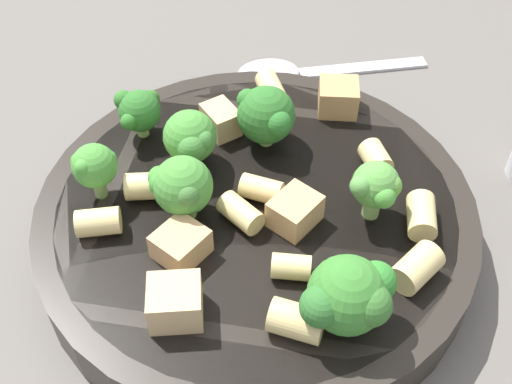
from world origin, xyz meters
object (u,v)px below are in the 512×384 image
(chicken_chunk_0, at_px, (181,244))
(chicken_chunk_1, at_px, (342,99))
(broccoli_floret_4, at_px, (94,166))
(broccoli_floret_6, at_px, (376,187))
(rigatoni_5, at_px, (257,187))
(rigatoni_6, at_px, (98,222))
(rigatoni_8, at_px, (247,216))
(broccoli_floret_0, at_px, (181,187))
(broccoli_floret_3, at_px, (266,115))
(rigatoni_2, at_px, (271,89))
(chicken_chunk_2, at_px, (297,209))
(pasta_bowl, at_px, (256,219))
(rigatoni_9, at_px, (296,321))
(broccoli_floret_5, at_px, (139,110))
(chicken_chunk_4, at_px, (175,302))
(chicken_chunk_3, at_px, (221,120))
(rigatoni_7, at_px, (414,272))
(spoon, at_px, (293,71))
(rigatoni_1, at_px, (291,267))
(rigatoni_4, at_px, (422,216))
(broccoli_floret_2, at_px, (350,296))
(rigatoni_3, at_px, (376,158))
(rigatoni_0, at_px, (151,186))

(chicken_chunk_0, xyz_separation_m, chicken_chunk_1, (-0.02, -0.15, 0.00))
(broccoli_floret_4, height_order, broccoli_floret_6, same)
(chicken_chunk_0, bearing_deg, broccoli_floret_4, -8.30)
(rigatoni_5, xyz_separation_m, rigatoni_6, (0.06, 0.07, 0.00))
(chicken_chunk_0, bearing_deg, rigatoni_8, -116.90)
(rigatoni_6, bearing_deg, broccoli_floret_0, -132.82)
(broccoli_floret_3, xyz_separation_m, chicken_chunk_0, (-0.01, 0.10, -0.01))
(rigatoni_2, relative_size, rigatoni_5, 1.09)
(chicken_chunk_1, height_order, chicken_chunk_2, chicken_chunk_1)
(pasta_bowl, height_order, rigatoni_9, rigatoni_9)
(broccoli_floret_5, relative_size, rigatoni_6, 1.35)
(rigatoni_5, height_order, chicken_chunk_4, chicken_chunk_4)
(pasta_bowl, height_order, chicken_chunk_2, chicken_chunk_2)
(broccoli_floret_5, bearing_deg, rigatoni_9, 154.80)
(broccoli_floret_0, height_order, rigatoni_2, broccoli_floret_0)
(broccoli_floret_5, distance_m, chicken_chunk_3, 0.05)
(chicken_chunk_2, bearing_deg, broccoli_floret_4, 22.68)
(pasta_bowl, relative_size, rigatoni_7, 9.68)
(rigatoni_7, bearing_deg, rigatoni_9, 57.34)
(rigatoni_2, xyz_separation_m, rigatoni_5, (-0.04, 0.08, -0.00))
(broccoli_floret_6, bearing_deg, spoon, -46.17)
(broccoli_floret_6, distance_m, rigatoni_8, 0.07)
(spoon, bearing_deg, chicken_chunk_0, 103.31)
(rigatoni_7, height_order, chicken_chunk_4, chicken_chunk_4)
(rigatoni_1, relative_size, rigatoni_4, 0.78)
(broccoli_floret_5, distance_m, rigatoni_4, 0.18)
(rigatoni_1, bearing_deg, chicken_chunk_1, -73.64)
(broccoli_floret_6, height_order, spoon, broccoli_floret_6)
(broccoli_floret_2, height_order, rigatoni_4, broccoli_floret_2)
(chicken_chunk_1, bearing_deg, broccoli_floret_5, 42.42)
(broccoli_floret_4, xyz_separation_m, rigatoni_8, (-0.08, -0.03, -0.02))
(rigatoni_3, height_order, rigatoni_5, same)
(rigatoni_0, distance_m, rigatoni_1, 0.10)
(broccoli_floret_3, bearing_deg, rigatoni_5, 115.04)
(pasta_bowl, height_order, rigatoni_2, rigatoni_2)
(broccoli_floret_5, bearing_deg, rigatoni_3, -159.75)
(rigatoni_2, xyz_separation_m, rigatoni_8, (-0.05, 0.10, -0.00))
(broccoli_floret_5, relative_size, rigatoni_4, 1.24)
(chicken_chunk_2, bearing_deg, rigatoni_7, 175.80)
(broccoli_floret_6, xyz_separation_m, chicken_chunk_3, (0.11, -0.02, -0.01))
(pasta_bowl, height_order, broccoli_floret_4, broccoli_floret_4)
(pasta_bowl, xyz_separation_m, chicken_chunk_2, (-0.03, -0.00, 0.02))
(rigatoni_9, bearing_deg, rigatoni_5, -45.84)
(broccoli_floret_0, height_order, rigatoni_9, broccoli_floret_0)
(rigatoni_3, bearing_deg, rigatoni_4, 144.95)
(rigatoni_8, bearing_deg, chicken_chunk_3, -45.44)
(rigatoni_0, height_order, chicken_chunk_1, chicken_chunk_1)
(rigatoni_6, bearing_deg, rigatoni_7, -159.39)
(chicken_chunk_2, bearing_deg, broccoli_floret_2, 139.66)
(broccoli_floret_2, relative_size, rigatoni_6, 1.91)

